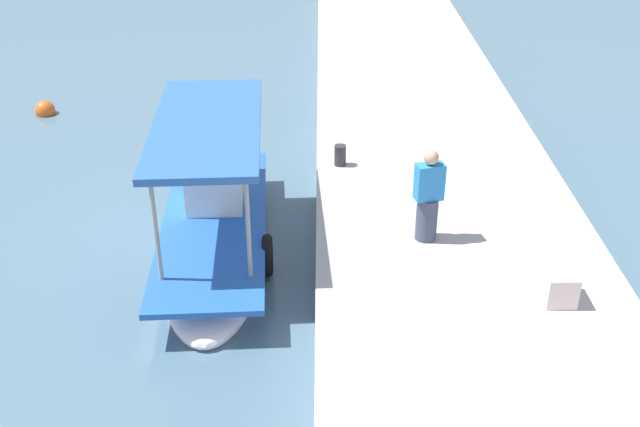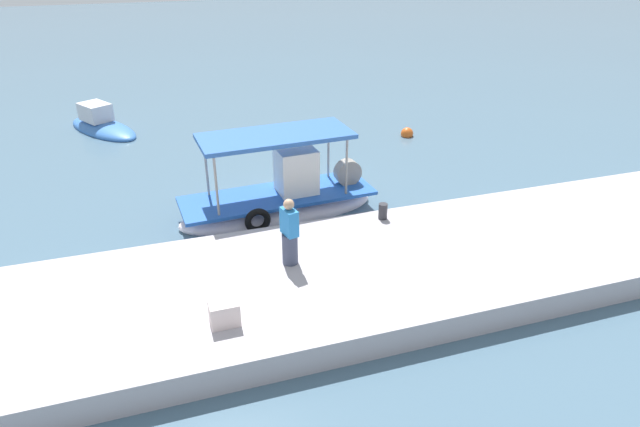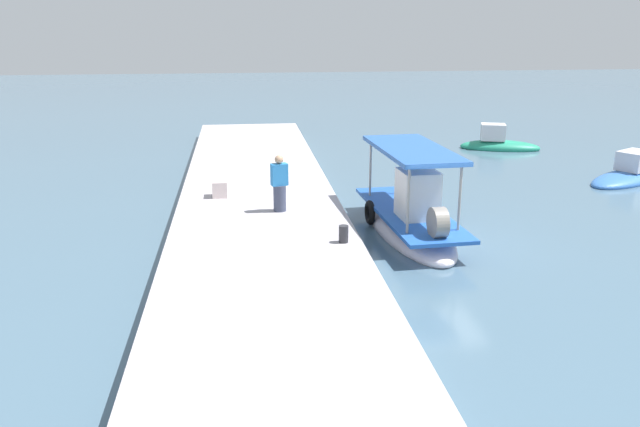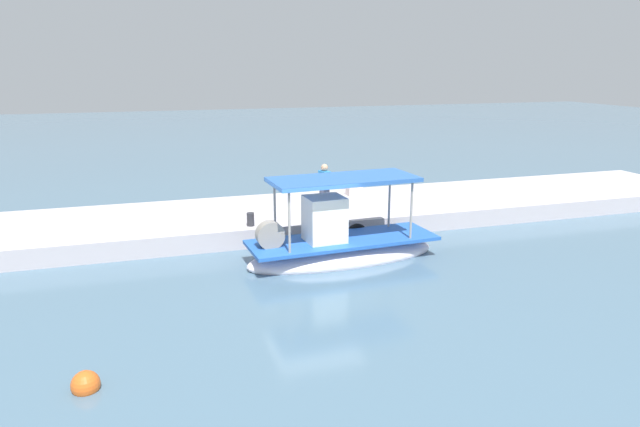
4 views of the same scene
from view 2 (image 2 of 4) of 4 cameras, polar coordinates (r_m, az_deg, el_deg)
name	(u,v)px [view 2 (image 2 of 4)]	position (r m, az deg, el deg)	size (l,w,h in m)	color
ground_plane	(308,202)	(17.15, -1.24, 1.24)	(120.00, 120.00, 0.00)	slate
dock_quay	(367,274)	(13.05, 4.90, -6.29)	(36.00, 4.87, 0.63)	#B5AEB4
main_fishing_boat	(281,200)	(16.24, -4.06, 1.41)	(5.98, 2.19, 2.86)	white
fisherman_near_bollard	(290,235)	(12.49, -3.18, -2.22)	(0.44, 0.51, 1.64)	#3F465E
mooring_bollard	(383,211)	(14.78, 6.55, 0.24)	(0.24, 0.24, 0.43)	#2D2D33
cargo_crate	(224,313)	(11.04, -9.92, -10.11)	(0.57, 0.46, 0.50)	silver
marker_buoy	(407,134)	(23.18, 9.03, 8.19)	(0.51, 0.51, 0.51)	#DD5D1E
moored_boat_mid	(102,126)	(25.37, -21.70, 8.44)	(3.59, 4.52, 1.34)	#3971C3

